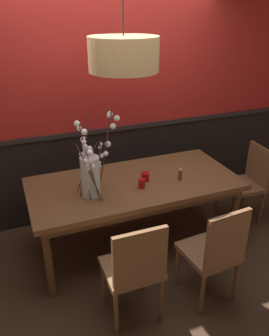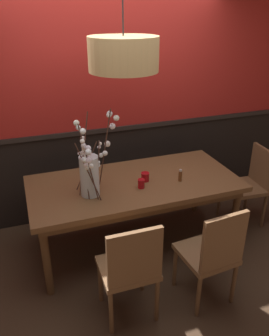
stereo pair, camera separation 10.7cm
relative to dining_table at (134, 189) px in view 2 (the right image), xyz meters
The scene contains 13 objects.
ground_plane 0.69m from the dining_table, ahead, with size 24.00×24.00×0.00m, color #422D1E.
back_wall 1.16m from the dining_table, 90.00° to the left, with size 5.31×0.14×2.98m.
dining_table is the anchor object (origin of this frame).
chair_near_side_left 0.97m from the dining_table, 111.49° to the right, with size 0.45×0.41×0.94m.
chair_far_side_right 0.99m from the dining_table, 69.84° to the left, with size 0.41×0.40×0.93m.
chair_near_side_right 1.02m from the dining_table, 69.82° to the right, with size 0.45×0.47×0.95m.
chair_far_side_left 0.95m from the dining_table, 108.22° to the left, with size 0.42×0.42×0.90m.
chair_head_east_end 1.43m from the dining_table, ahead, with size 0.47×0.45×0.92m.
vase_with_blossoms 0.57m from the dining_table, 166.85° to the right, with size 0.42×0.50×0.82m.
candle_holder_nearer_center 0.20m from the dining_table, 84.02° to the right, with size 0.07×0.07×0.09m.
candle_holder_nearer_edge 0.17m from the dining_table, 14.45° to the right, with size 0.08×0.08×0.09m.
condiment_bottle 0.47m from the dining_table, 18.36° to the right, with size 0.04×0.04×0.12m.
pendant_lamp 1.30m from the dining_table, behind, with size 0.59×0.59×1.14m.
Camera 2 is at (-1.00, -2.83, 2.36)m, focal length 36.53 mm.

